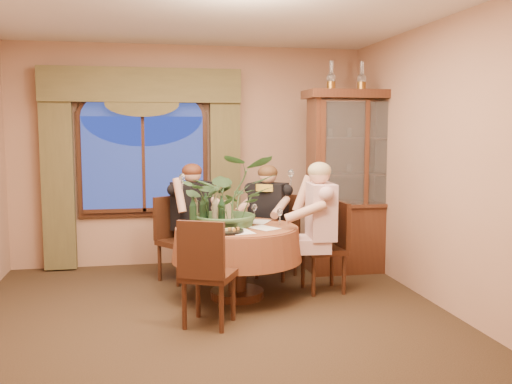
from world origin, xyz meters
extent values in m
plane|color=black|center=(0.00, 0.00, 0.00)|extent=(5.00, 5.00, 0.00)
plane|color=#A5795F|center=(0.00, 2.50, 1.40)|extent=(4.50, 0.00, 4.50)
plane|color=#A5795F|center=(2.25, 0.00, 1.40)|extent=(0.00, 5.00, 5.00)
plane|color=white|center=(0.00, 0.00, 2.80)|extent=(5.00, 5.00, 0.00)
cube|color=#4E4929|center=(-1.63, 2.38, 1.18)|extent=(0.38, 0.14, 2.32)
cube|color=#4E4929|center=(0.43, 2.38, 1.18)|extent=(0.38, 0.14, 2.32)
cylinder|color=maroon|center=(0.34, 0.82, 0.38)|extent=(1.68, 1.68, 0.75)
cube|color=#3E2015|center=(1.99, 1.67, 1.10)|extent=(1.36, 0.54, 2.20)
cube|color=black|center=(1.28, 0.88, 0.48)|extent=(0.44, 0.44, 0.96)
cube|color=black|center=(0.92, 1.54, 0.48)|extent=(0.59, 0.59, 0.96)
cube|color=black|center=(-0.20, 1.59, 0.48)|extent=(0.58, 0.58, 0.96)
cube|color=black|center=(-0.04, 0.05, 0.48)|extent=(0.56, 0.56, 0.96)
imported|color=#375A32|center=(0.26, 0.90, 1.37)|extent=(0.98, 1.09, 0.85)
imported|color=#52592C|center=(0.40, 0.77, 0.77)|extent=(0.15, 0.15, 0.05)
cylinder|color=black|center=(0.18, 0.48, 0.76)|extent=(0.34, 0.34, 0.02)
cylinder|color=tan|center=(0.12, 0.84, 0.92)|extent=(0.07, 0.07, 0.33)
cylinder|color=black|center=(0.17, 0.74, 0.92)|extent=(0.07, 0.07, 0.33)
cylinder|color=black|center=(-0.02, 0.78, 0.92)|extent=(0.07, 0.07, 0.33)
cylinder|color=black|center=(0.03, 1.00, 0.92)|extent=(0.07, 0.07, 0.33)
cylinder|color=tan|center=(-0.09, 0.93, 0.92)|extent=(0.07, 0.07, 0.33)
cylinder|color=black|center=(-0.12, 0.71, 0.92)|extent=(0.07, 0.07, 0.33)
cube|color=white|center=(0.58, 0.65, 0.75)|extent=(0.33, 0.37, 0.00)
cube|color=white|center=(0.60, 1.04, 0.75)|extent=(0.33, 0.36, 0.00)
cube|color=white|center=(0.32, 0.48, 0.75)|extent=(0.26, 0.33, 0.00)
camera|label=1|loc=(-0.57, -4.89, 1.75)|focal=40.00mm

